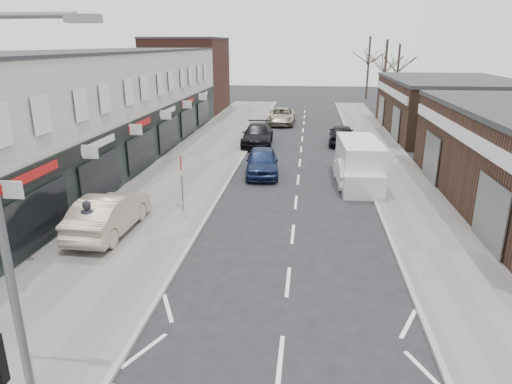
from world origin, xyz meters
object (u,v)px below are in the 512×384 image
(pedestrian, at_px, (89,224))
(parked_car_left_c, at_px, (281,116))
(parked_car_right_b, at_px, (341,134))
(parked_car_right_a, at_px, (351,171))
(street_lamp, at_px, (9,222))
(sedan_on_pavement, at_px, (109,213))
(parked_car_left_b, at_px, (258,135))
(white_van, at_px, (359,163))
(warning_sign, at_px, (182,167))
(parked_car_left_a, at_px, (262,162))

(pedestrian, height_order, parked_car_left_c, pedestrian)
(parked_car_right_b, bearing_deg, parked_car_right_a, 92.16)
(street_lamp, bearing_deg, sedan_on_pavement, 106.58)
(pedestrian, xyz_separation_m, parked_car_left_c, (5.38, 29.53, -0.30))
(street_lamp, xyz_separation_m, parked_car_left_b, (1.13, 27.92, -3.82))
(white_van, xyz_separation_m, parked_car_right_a, (-0.48, -0.33, -0.39))
(warning_sign, xyz_separation_m, parked_car_left_a, (2.96, 6.85, -1.40))
(pedestrian, relative_size, parked_car_right_b, 0.41)
(street_lamp, relative_size, warning_sign, 2.96)
(white_van, relative_size, parked_car_left_c, 1.11)
(warning_sign, relative_size, parked_car_left_b, 0.49)
(sedan_on_pavement, relative_size, pedestrian, 2.61)
(warning_sign, xyz_separation_m, parked_car_left_c, (2.96, 25.09, -1.43))
(parked_car_left_a, height_order, parked_car_left_c, parked_car_left_a)
(street_lamp, bearing_deg, parked_car_right_b, 75.36)
(parked_car_left_c, height_order, parked_car_right_b, parked_car_right_b)
(white_van, xyz_separation_m, parked_car_left_a, (-5.60, 1.00, -0.32))
(pedestrian, xyz_separation_m, parked_car_right_b, (10.65, 20.71, -0.28))
(sedan_on_pavement, xyz_separation_m, parked_car_left_a, (5.27, 9.76, -0.14))
(white_van, height_order, parked_car_right_b, white_van)
(street_lamp, distance_m, parked_car_right_b, 30.29)
(parked_car_left_a, bearing_deg, pedestrian, -120.95)
(street_lamp, height_order, warning_sign, street_lamp)
(sedan_on_pavement, height_order, parked_car_right_b, sedan_on_pavement)
(parked_car_right_a, height_order, parked_car_right_b, parked_car_right_b)
(parked_car_right_b, bearing_deg, parked_car_left_c, -56.17)
(pedestrian, relative_size, parked_car_left_a, 0.40)
(street_lamp, xyz_separation_m, warning_sign, (-0.63, 12.80, -2.42))
(parked_car_right_a, bearing_deg, parked_car_left_c, -77.81)
(parked_car_left_a, bearing_deg, sedan_on_pavement, -123.87)
(parked_car_right_a, bearing_deg, street_lamp, 65.43)
(white_van, relative_size, sedan_on_pavement, 1.24)
(parked_car_left_a, height_order, parked_car_left_b, parked_car_left_b)
(parked_car_left_b, xyz_separation_m, parked_car_left_c, (1.20, 9.97, -0.03))
(parked_car_left_a, xyz_separation_m, parked_car_left_c, (0.00, 18.23, -0.03))
(street_lamp, bearing_deg, parked_car_right_a, 67.90)
(street_lamp, bearing_deg, parked_car_left_a, 83.25)
(parked_car_left_c, bearing_deg, parked_car_right_b, -58.85)
(street_lamp, height_order, parked_car_right_b, street_lamp)
(parked_car_left_b, relative_size, parked_car_right_b, 1.19)
(warning_sign, height_order, parked_car_left_a, warning_sign)
(pedestrian, bearing_deg, parked_car_right_b, -125.53)
(sedan_on_pavement, bearing_deg, parked_car_left_c, -99.63)
(street_lamp, distance_m, sedan_on_pavement, 10.96)
(sedan_on_pavement, relative_size, parked_car_right_a, 1.12)
(parked_car_right_a, bearing_deg, parked_car_left_a, -17.05)
(white_van, distance_m, parked_car_left_a, 5.70)
(street_lamp, bearing_deg, pedestrian, 110.06)
(pedestrian, bearing_deg, parked_car_left_b, -110.38)
(white_van, bearing_deg, pedestrian, -139.42)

